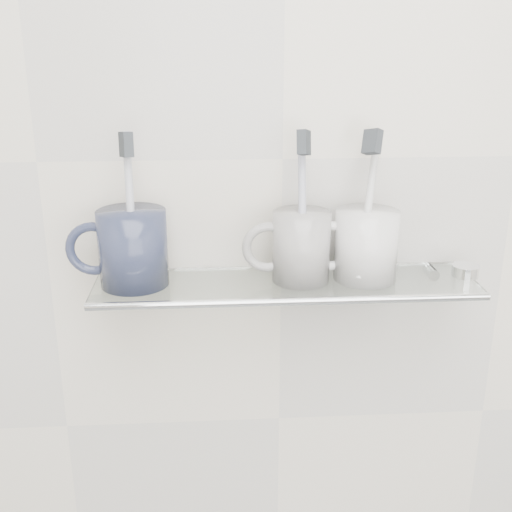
{
  "coord_description": "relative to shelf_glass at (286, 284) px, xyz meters",
  "views": [
    {
      "loc": [
        -0.09,
        0.26,
        1.41
      ],
      "look_at": [
        -0.04,
        1.04,
        1.14
      ],
      "focal_mm": 45.0,
      "sensor_mm": 36.0,
      "label": 1
    }
  ],
  "objects": [
    {
      "name": "bristles_right",
      "position": [
        0.1,
        0.0,
        0.19
      ],
      "size": [
        0.03,
        0.03,
        0.04
      ],
      "primitive_type": "cube",
      "rotation": [
        -0.21,
        0.35,
        0.61
      ],
      "color": "#2C3135",
      "rests_on": "toothbrush_right"
    },
    {
      "name": "bracket_right",
      "position": [
        0.21,
        0.05,
        -0.01
      ],
      "size": [
        0.02,
        0.03,
        0.02
      ],
      "primitive_type": "cylinder",
      "rotation": [
        1.57,
        0.0,
        0.0
      ],
      "color": "silver",
      "rests_on": "wall_back"
    },
    {
      "name": "bristles_center",
      "position": [
        0.02,
        0.0,
        0.19
      ],
      "size": [
        0.02,
        0.03,
        0.04
      ],
      "primitive_type": "cube",
      "rotation": [
        -0.24,
        -0.11,
        -0.41
      ],
      "color": "#2C3135",
      "rests_on": "toothbrush_center"
    },
    {
      "name": "mug_right",
      "position": [
        0.1,
        0.0,
        0.05
      ],
      "size": [
        0.09,
        0.09,
        0.09
      ],
      "primitive_type": "cylinder",
      "rotation": [
        0.0,
        0.0,
        -0.09
      ],
      "color": "white",
      "rests_on": "shelf_glass"
    },
    {
      "name": "toothbrush_right",
      "position": [
        0.1,
        0.0,
        0.1
      ],
      "size": [
        0.04,
        0.08,
        0.18
      ],
      "primitive_type": "cylinder",
      "rotation": [
        -0.21,
        0.35,
        0.61
      ],
      "color": "beige",
      "rests_on": "mug_right"
    },
    {
      "name": "wall_back",
      "position": [
        0.0,
        0.06,
        0.15
      ],
      "size": [
        2.5,
        0.0,
        2.5
      ],
      "primitive_type": "plane",
      "rotation": [
        1.57,
        0.0,
        0.0
      ],
      "color": "beige",
      "rests_on": "ground"
    },
    {
      "name": "mug_left_handle",
      "position": [
        -0.25,
        0.0,
        0.05
      ],
      "size": [
        0.07,
        0.01,
        0.07
      ],
      "primitive_type": "torus",
      "rotation": [
        1.57,
        0.0,
        0.0
      ],
      "color": "#21263E",
      "rests_on": "mug_left"
    },
    {
      "name": "shelf_glass",
      "position": [
        0.0,
        0.0,
        0.0
      ],
      "size": [
        0.5,
        0.12,
        0.01
      ],
      "primitive_type": "cube",
      "color": "silver",
      "rests_on": "wall_back"
    },
    {
      "name": "chrome_cap",
      "position": [
        0.24,
        0.0,
        0.01
      ],
      "size": [
        0.04,
        0.04,
        0.02
      ],
      "primitive_type": "cylinder",
      "color": "silver",
      "rests_on": "shelf_glass"
    },
    {
      "name": "toothbrush_center",
      "position": [
        0.02,
        0.0,
        0.1
      ],
      "size": [
        0.01,
        0.06,
        0.19
      ],
      "primitive_type": "cylinder",
      "rotation": [
        -0.24,
        -0.11,
        -0.41
      ],
      "color": "#8D90AC",
      "rests_on": "mug_center"
    },
    {
      "name": "mug_center_handle",
      "position": [
        -0.02,
        0.0,
        0.05
      ],
      "size": [
        0.07,
        0.01,
        0.07
      ],
      "primitive_type": "torus",
      "rotation": [
        1.57,
        0.0,
        0.0
      ],
      "color": "white",
      "rests_on": "mug_center"
    },
    {
      "name": "shelf_rail",
      "position": [
        0.0,
        -0.06,
        0.0
      ],
      "size": [
        0.5,
        0.01,
        0.01
      ],
      "primitive_type": "cylinder",
      "rotation": [
        0.0,
        1.57,
        0.0
      ],
      "color": "silver",
      "rests_on": "shelf_glass"
    },
    {
      "name": "bracket_left",
      "position": [
        -0.21,
        0.05,
        -0.01
      ],
      "size": [
        0.02,
        0.03,
        0.02
      ],
      "primitive_type": "cylinder",
      "rotation": [
        1.57,
        0.0,
        0.0
      ],
      "color": "silver",
      "rests_on": "wall_back"
    },
    {
      "name": "mug_left",
      "position": [
        -0.2,
        0.0,
        0.05
      ],
      "size": [
        0.1,
        0.1,
        0.1
      ],
      "primitive_type": "cylinder",
      "rotation": [
        0.0,
        0.0,
        -0.22
      ],
      "color": "#21263E",
      "rests_on": "shelf_glass"
    },
    {
      "name": "bristles_left",
      "position": [
        -0.2,
        0.0,
        0.19
      ],
      "size": [
        0.02,
        0.03,
        0.03
      ],
      "primitive_type": "cube",
      "rotation": [
        -0.11,
        0.04,
        0.43
      ],
      "color": "#2C3135",
      "rests_on": "toothbrush_left"
    },
    {
      "name": "mug_center",
      "position": [
        0.02,
        0.0,
        0.05
      ],
      "size": [
        0.1,
        0.1,
        0.09
      ],
      "primitive_type": "cylinder",
      "rotation": [
        0.0,
        0.0,
        -0.37
      ],
      "color": "white",
      "rests_on": "shelf_glass"
    },
    {
      "name": "toothbrush_left",
      "position": [
        -0.2,
        0.0,
        0.1
      ],
      "size": [
        0.01,
        0.04,
        0.19
      ],
      "primitive_type": "cylinder",
      "rotation": [
        -0.11,
        0.04,
        0.43
      ],
      "color": "#AAADB9",
      "rests_on": "mug_left"
    },
    {
      "name": "mug_right_handle",
      "position": [
        0.06,
        0.0,
        0.05
      ],
      "size": [
        0.07,
        0.01,
        0.07
      ],
      "primitive_type": "torus",
      "rotation": [
        1.57,
        0.0,
        0.0
      ],
      "color": "white",
      "rests_on": "mug_right"
    }
  ]
}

